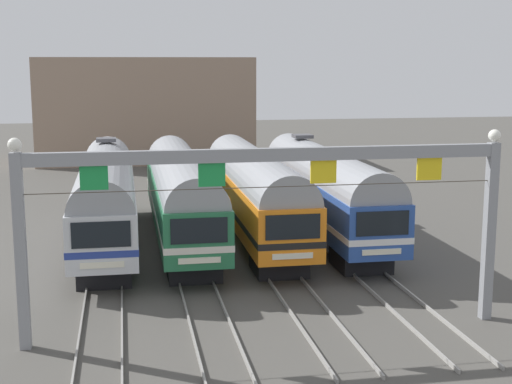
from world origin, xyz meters
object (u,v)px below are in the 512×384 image
Objects in this scene: commuter_train_orange at (254,190)px; catenary_gantry at (268,189)px; commuter_train_green at (181,192)px; commuter_train_silver at (106,194)px; commuter_train_blue at (325,188)px.

catenary_gantry is (-1.91, -13.49, 2.40)m from commuter_train_orange.
commuter_train_silver is at bearing 179.93° from commuter_train_green.
commuter_train_blue is (3.82, 0.00, 0.00)m from commuter_train_orange.
commuter_train_green is at bearing 180.00° from commuter_train_orange.
commuter_train_green is (3.82, -0.00, -0.00)m from commuter_train_silver.
commuter_train_orange is 13.84m from catenary_gantry.
commuter_train_orange is at bearing -0.03° from commuter_train_silver.
commuter_train_blue reaches higher than commuter_train_green.
commuter_train_green is 3.82m from commuter_train_orange.
commuter_train_green is 7.65m from commuter_train_blue.
commuter_train_orange is at bearing 81.93° from catenary_gantry.
commuter_train_silver is 7.65m from commuter_train_orange.
commuter_train_green is 1.08× the size of catenary_gantry.
commuter_train_green is 13.84m from catenary_gantry.
commuter_train_silver is 1.00× the size of commuter_train_blue.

